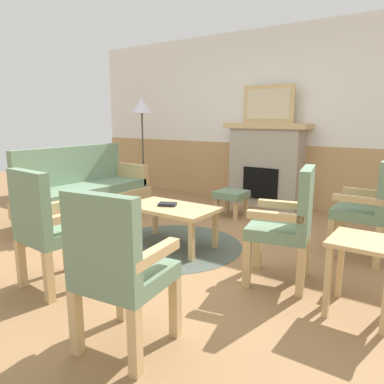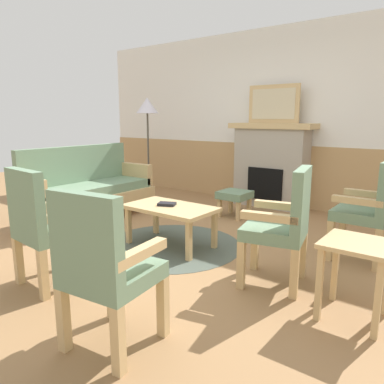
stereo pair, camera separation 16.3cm
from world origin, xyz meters
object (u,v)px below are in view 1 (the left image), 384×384
Objects in this scene: fireplace at (266,164)px; armchair_front_left at (47,224)px; armchair_near_fireplace at (369,205)px; armchair_front_center at (118,266)px; armchair_by_window_left at (288,221)px; framed_picture at (268,104)px; side_table at (363,256)px; floor_lamp_by_couch at (142,112)px; book_on_table at (167,204)px; coffee_table at (171,211)px; couch at (84,191)px; footstool at (231,196)px.

fireplace is 3.66m from armchair_front_left.
armchair_near_fireplace and armchair_front_center have the same top height.
armchair_by_window_left is at bearing 38.01° from armchair_front_left.
framed_picture reaches higher than side_table.
floor_lamp_by_couch reaches higher than armchair_front_left.
framed_picture is at bearing 125.52° from side_table.
armchair_near_fireplace is 1.00× the size of armchair_by_window_left.
book_on_table is at bearing -92.65° from framed_picture.
floor_lamp_by_couch reaches higher than coffee_table.
couch is at bearing -168.78° from armchair_near_fireplace.
book_on_table is at bearing 84.35° from armchair_front_left.
couch is 1.74m from floor_lamp_by_couch.
couch is at bearing 133.52° from armchair_front_left.
fireplace is 0.77× the size of floor_lamp_by_couch.
fireplace is at bearing 52.31° from couch.
side_table is (1.95, -0.35, 0.05)m from coffee_table.
armchair_near_fireplace is (1.85, -0.63, 0.25)m from footstool.
footstool is 2.15m from armchair_by_window_left.
fireplace is at bearing 117.52° from armchair_by_window_left.
armchair_front_center is 1.66m from side_table.
footstool is (-0.13, -0.85, -0.37)m from fireplace.
coffee_table is 1.36m from armchair_by_window_left.
armchair_front_left is (-0.18, -1.34, 0.15)m from coffee_table.
footstool is 0.24× the size of floor_lamp_by_couch.
armchair_by_window_left is (1.28, -2.46, -0.11)m from fireplace.
fireplace is at bearing 22.68° from floor_lamp_by_couch.
framed_picture is (0.00, 0.00, 0.91)m from fireplace.
fireplace reaches higher than armchair_by_window_left.
armchair_front_left reaches higher than footstool.
framed_picture is 1.54m from footstool.
fireplace reaches higher than armchair_near_fireplace.
floor_lamp_by_couch reaches higher than couch.
armchair_front_center is at bearing -49.62° from floor_lamp_by_couch.
coffee_table is at bearing -91.44° from fireplace.
armchair_front_left is at bearing -60.78° from floor_lamp_by_couch.
book_on_table is 0.33× the size of side_table.
footstool is at bearing 161.29° from armchair_near_fireplace.
armchair_front_center is (2.48, -1.76, 0.14)m from couch.
floor_lamp_by_couch is at bearing -157.32° from fireplace.
armchair_near_fireplace is 1.19m from side_table.
armchair_near_fireplace is 1.00× the size of armchair_front_left.
fireplace is at bearing 125.53° from side_table.
fireplace is 1.33× the size of armchair_near_fireplace.
armchair_front_center reaches higher than book_on_table.
fireplace is at bearing 88.56° from coffee_table.
coffee_table is at bearing -40.54° from floor_lamp_by_couch.
armchair_near_fireplace reaches higher than side_table.
couch is 1.56m from book_on_table.
armchair_by_window_left reaches higher than book_on_table.
armchair_front_left is at bearing -97.70° from coffee_table.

